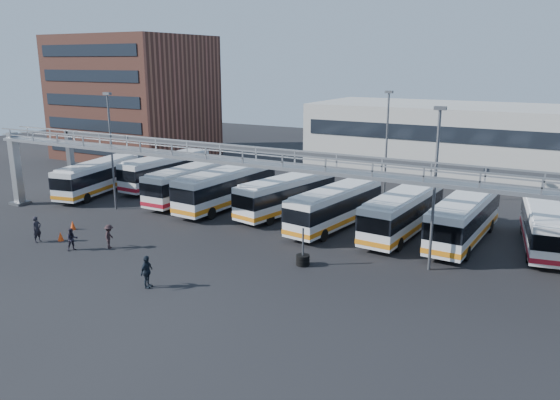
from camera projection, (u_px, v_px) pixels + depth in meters
The scene contains 23 objects.
ground at pixel (208, 271), 34.15m from camera, with size 140.00×140.00×0.00m, color black.
gantry at pixel (256, 169), 37.76m from camera, with size 51.40×5.15×7.10m.
apartment_building at pixel (135, 97), 73.57m from camera, with size 18.00×15.00×16.00m, color brown.
warehouse at pixel (503, 143), 59.69m from camera, with size 42.00×14.00×8.00m, color #9E9E99.
light_pole_left at pixel (111, 145), 47.03m from camera, with size 0.70×0.35×10.21m.
light_pole_mid at pixel (435, 181), 33.01m from camera, with size 0.70×0.35×10.21m.
light_pole_back at pixel (387, 141), 49.48m from camera, with size 0.70×0.35×10.21m.
bus_0 at pixel (98, 176), 53.47m from camera, with size 4.43×10.98×3.25m.
bus_1 at pixel (166, 170), 56.32m from camera, with size 2.98×11.16×3.36m.
bus_2 at pixel (191, 182), 50.85m from camera, with size 2.55×10.95×3.32m.
bus_3 at pixel (226, 186), 48.48m from camera, with size 3.41×11.76×3.53m.
bus_4 at pixel (286, 194), 46.43m from camera, with size 4.58×10.96×3.24m.
bus_5 at pixel (335, 206), 42.57m from camera, with size 3.94×10.94×3.25m.
bus_6 at pixel (403, 212), 40.75m from camera, with size 3.37×11.20×3.36m.
bus_7 at pixel (464, 217), 39.10m from camera, with size 3.24×11.44×3.44m.
bus_8 at pixel (544, 226), 37.80m from camera, with size 3.89×10.40×3.08m.
pedestrian_a at pixel (37, 229), 39.45m from camera, with size 0.70×0.46×1.93m, color black.
pedestrian_b at pixel (72, 239), 37.75m from camera, with size 0.77×0.60×1.59m, color #221E2A.
pedestrian_c at pixel (109, 237), 38.16m from camera, with size 1.11×0.64×1.72m, color black.
pedestrian_d at pixel (147, 272), 31.47m from camera, with size 1.14×0.48×1.95m, color black.
cone_left at pixel (61, 236), 39.88m from camera, with size 0.43×0.43×0.68m, color #EE400D.
cone_right at pixel (73, 225), 42.53m from camera, with size 0.43×0.43×0.68m, color #EE400D.
tire_stack at pixel (303, 259), 35.07m from camera, with size 0.87×0.87×2.50m.
Camera 1 is at (19.45, -25.77, 12.81)m, focal length 35.00 mm.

